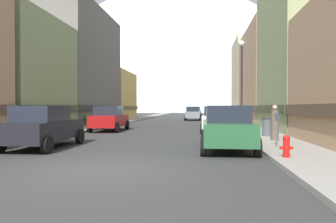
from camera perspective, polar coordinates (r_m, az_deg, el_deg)
The scene contains 24 objects.
ground_plane at distance 8.95m, azimuth -12.52°, elevation -10.32°, with size 400.00×400.00×0.00m, color #333333.
sidewalk_left at distance 44.28m, azimuth -5.56°, elevation -1.30°, with size 2.50×100.00×0.15m, color gray.
sidewalk_right at distance 43.47m, azimuth 10.79°, elevation -1.35°, with size 2.50×100.00×0.15m, color gray.
storefront_left_1 at distance 25.13m, azimuth -26.85°, elevation 5.71°, with size 6.97×8.23×8.10m.
storefront_left_2 at distance 35.24m, azimuth -17.75°, elevation 7.44°, with size 8.11×13.54×11.97m.
storefront_left_3 at distance 46.44m, azimuth -12.80°, elevation 2.69°, with size 9.98×9.55×6.74m.
storefront_right_2 at distance 36.01m, azimuth 19.42°, elevation 5.75°, with size 7.24×13.59×10.02m.
storefront_right_3 at distance 47.99m, azimuth 17.68°, elevation 5.33°, with size 9.84×9.37×11.39m.
car_left_0 at distance 14.15m, azimuth -21.71°, elevation -2.58°, with size 2.16×4.44×1.78m.
car_left_1 at distance 22.84m, azimuth -10.60°, elevation -1.25°, with size 2.18×4.45×1.78m.
car_right_0 at distance 12.64m, azimuth 10.66°, elevation -2.94°, with size 2.07×4.41×1.78m.
car_right_1 at distance 21.60m, azimuth 8.84°, elevation -1.37°, with size 2.22×4.47×1.78m.
car_driving_0 at distance 40.75m, azimuth 4.55°, elevation -0.33°, with size 2.06×4.40×1.78m.
car_driving_1 at distance 61.60m, azimuth 5.14°, elevation 0.07°, with size 2.06×4.40×1.78m.
fire_hydrant_near at distance 10.51m, azimuth 20.75°, elevation -5.79°, with size 0.40×0.22×0.70m.
parking_meter_near at distance 13.02m, azimuth 19.23°, elevation -2.36°, with size 0.14×0.10×1.33m.
trash_bin_right at distance 17.87m, azimuth 17.64°, elevation -2.68°, with size 0.59×0.59×0.98m.
potted_plant_0 at distance 29.77m, azimuth -13.01°, elevation -1.39°, with size 0.48×0.48×0.85m.
potted_plant_1 at distance 27.52m, azimuth -14.66°, elevation -1.38°, with size 0.63×0.63×0.94m.
pedestrian_0 at distance 29.52m, azimuth 12.93°, elevation -0.85°, with size 0.36×0.36×1.57m.
pedestrian_1 at distance 33.36m, azimuth -9.52°, elevation -0.62°, with size 0.36×0.36×1.61m.
pedestrian_2 at distance 15.69m, azimuth 18.86°, elevation -2.16°, with size 0.36×0.36×1.67m.
streetlamp_right at distance 20.88m, azimuth 13.27°, elevation 7.02°, with size 0.36×0.36×5.86m.
mountain_backdrop at distance 276.02m, azimuth 1.44°, elevation 13.53°, with size 359.67×359.67×124.75m, color silver.
Camera 1 is at (2.84, -8.31, 1.73)m, focal length 33.48 mm.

